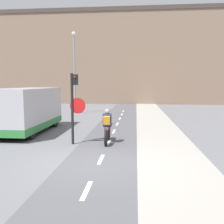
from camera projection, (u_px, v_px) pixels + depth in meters
name	position (u px, v px, depth m)	size (l,w,h in m)	color
ground_plane	(99.00, 165.00, 8.03)	(120.00, 120.00, 0.00)	slate
bike_lane	(99.00, 164.00, 8.04)	(2.47, 60.00, 0.02)	#56565B
sidewalk_strip	(176.00, 166.00, 7.79)	(2.40, 60.00, 0.05)	#A8A399
building_row_background	(128.00, 58.00, 33.24)	(60.00, 5.20, 11.91)	#89705B
traffic_light_pole	(74.00, 101.00, 10.53)	(0.67, 0.25, 3.03)	black
street_lamp_far	(74.00, 64.00, 21.29)	(0.36, 0.36, 6.95)	gray
cyclist_near	(107.00, 127.00, 10.81)	(0.46, 1.80, 1.51)	black
van	(28.00, 111.00, 13.34)	(2.07, 5.32, 2.35)	#B7B7BC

